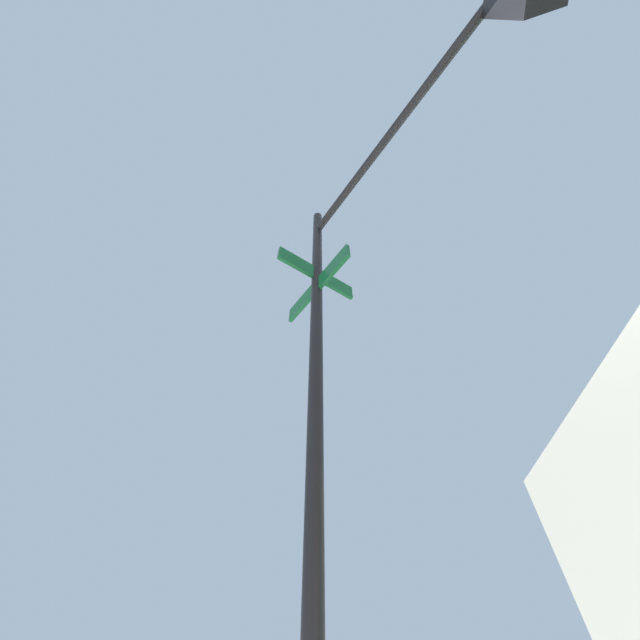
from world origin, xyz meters
The scene contains 1 object.
traffic_signal_near centered at (-6.27, -6.13, 3.91)m, with size 2.33×2.77×5.53m.
Camera 1 is at (-5.04, -6.51, 1.21)m, focal length 17.66 mm.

